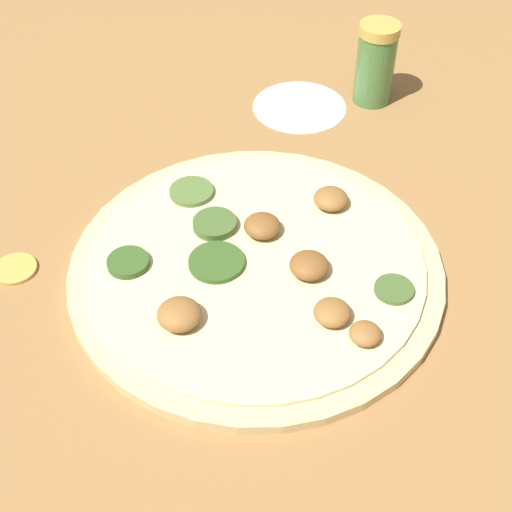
# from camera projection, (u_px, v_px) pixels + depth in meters

# --- Properties ---
(ground_plane) EXTENTS (3.00, 3.00, 0.00)m
(ground_plane) POSITION_uv_depth(u_px,v_px,m) (256.00, 272.00, 0.65)
(ground_plane) COLOR #9E703F
(pizza) EXTENTS (0.34, 0.34, 0.03)m
(pizza) POSITION_uv_depth(u_px,v_px,m) (256.00, 266.00, 0.65)
(pizza) COLOR beige
(pizza) RESTS_ON ground_plane
(spice_jar) EXTENTS (0.05, 0.05, 0.10)m
(spice_jar) POSITION_uv_depth(u_px,v_px,m) (375.00, 63.00, 0.82)
(spice_jar) COLOR #4C7F42
(spice_jar) RESTS_ON ground_plane
(loose_cap) EXTENTS (0.04, 0.04, 0.01)m
(loose_cap) POSITION_uv_depth(u_px,v_px,m) (15.00, 268.00, 0.65)
(loose_cap) COLOR gold
(loose_cap) RESTS_ON ground_plane
(flour_patch) EXTENTS (0.11, 0.11, 0.00)m
(flour_patch) POSITION_uv_depth(u_px,v_px,m) (299.00, 106.00, 0.84)
(flour_patch) COLOR white
(flour_patch) RESTS_ON ground_plane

